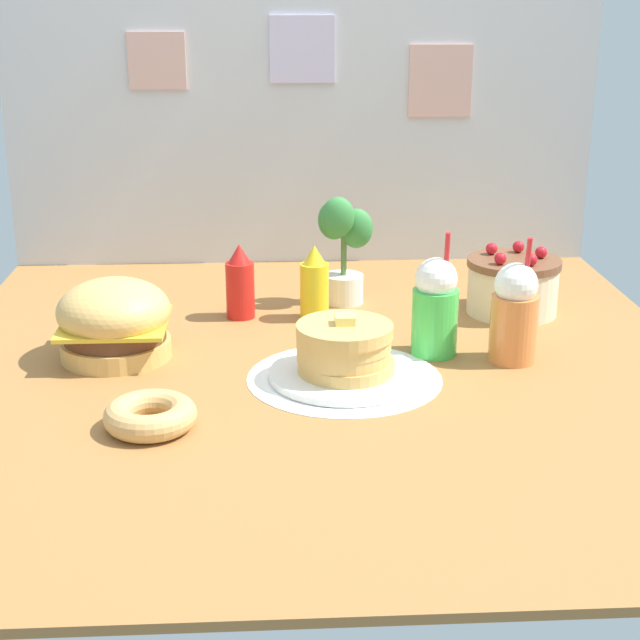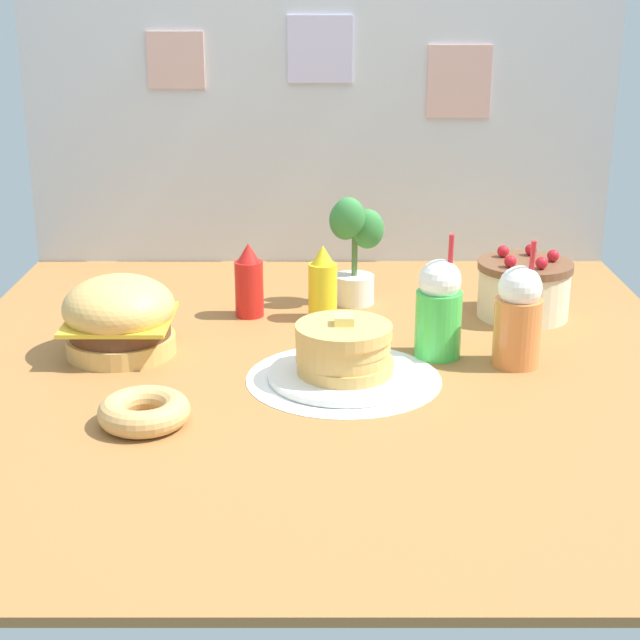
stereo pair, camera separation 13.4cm
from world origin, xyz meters
name	(u,v)px [view 2 (the right image)]	position (x,y,z in m)	size (l,w,h in m)	color
ground_plane	(318,371)	(0.00, 0.00, -0.01)	(2.08, 2.16, 0.02)	#9E6B38
back_wall	(318,120)	(0.00, 1.07, 0.51)	(2.08, 0.04, 1.02)	silver
doily_mat	(341,378)	(0.06, -0.08, 0.00)	(0.51, 0.51, 0.00)	white
burger	(117,317)	(-0.55, 0.11, 0.10)	(0.30, 0.30, 0.22)	#DBA859
pancake_stack	(341,355)	(0.06, -0.08, 0.07)	(0.39, 0.39, 0.17)	white
layer_cake	(522,288)	(0.62, 0.43, 0.09)	(0.29, 0.29, 0.21)	beige
ketchup_bottle	(247,283)	(-0.22, 0.43, 0.11)	(0.09, 0.09, 0.23)	red
mustard_bottle	(321,285)	(0.01, 0.41, 0.11)	(0.09, 0.09, 0.23)	yellow
cream_soda_cup	(437,309)	(0.32, 0.09, 0.13)	(0.13, 0.13, 0.34)	green
orange_float_cup	(516,317)	(0.52, 0.02, 0.13)	(0.13, 0.13, 0.34)	orange
donut_pink_glaze	(142,411)	(-0.41, -0.35, 0.03)	(0.21, 0.21, 0.06)	tan
potted_plant	(352,246)	(0.11, 0.56, 0.19)	(0.17, 0.13, 0.35)	white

